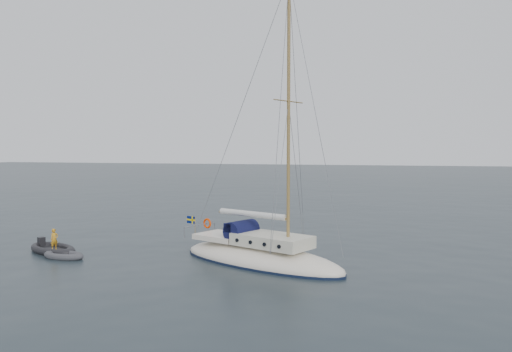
# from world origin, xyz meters

# --- Properties ---
(ground) EXTENTS (300.00, 300.00, 0.00)m
(ground) POSITION_xyz_m (0.00, 0.00, 0.00)
(ground) COLOR black
(ground) RESTS_ON ground
(sailboat) EXTENTS (10.24, 3.07, 14.59)m
(sailboat) POSITION_xyz_m (-0.39, -1.10, 1.10)
(sailboat) COLOR white
(sailboat) RESTS_ON ground
(dinghy) EXTENTS (2.45, 1.11, 0.35)m
(dinghy) POSITION_xyz_m (-10.81, -2.70, 0.15)
(dinghy) COLOR #45454A
(dinghy) RESTS_ON ground
(rib) EXTENTS (3.73, 1.70, 1.39)m
(rib) POSITION_xyz_m (-12.37, -1.57, 0.22)
(rib) COLOR black
(rib) RESTS_ON ground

